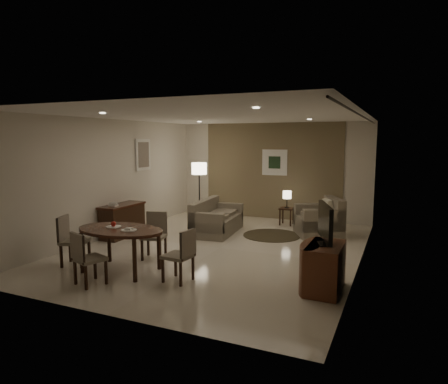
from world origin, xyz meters
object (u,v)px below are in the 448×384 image
at_px(chair_near, 90,258).
at_px(sofa, 217,217).
at_px(chair_right, 178,255).
at_px(armchair, 319,217).
at_px(chair_left, 75,241).
at_px(side_table, 287,216).
at_px(floor_lamp, 199,192).
at_px(dining_table, 121,250).
at_px(tv_cabinet, 325,268).
at_px(console_desk, 122,220).
at_px(chair_far, 154,236).

relative_size(chair_near, sofa, 0.50).
height_order(chair_right, armchair, armchair).
bearing_deg(chair_left, side_table, -48.34).
bearing_deg(chair_left, floor_lamp, -23.67).
bearing_deg(armchair, dining_table, -60.99).
xyz_separation_m(dining_table, chair_left, (-0.96, -0.07, 0.08)).
bearing_deg(chair_near, chair_left, -15.35).
relative_size(chair_near, side_table, 1.85).
relative_size(chair_near, chair_right, 0.99).
height_order(tv_cabinet, sofa, sofa).
relative_size(chair_left, sofa, 0.53).
xyz_separation_m(tv_cabinet, floor_lamp, (-4.07, 3.78, 0.46)).
xyz_separation_m(console_desk, chair_right, (2.70, -2.05, 0.05)).
distance_m(console_desk, chair_far, 2.02).
relative_size(console_desk, side_table, 2.65).
bearing_deg(dining_table, chair_left, -175.98).
bearing_deg(console_desk, chair_left, -74.10).
bearing_deg(sofa, dining_table, 169.08).
distance_m(chair_near, floor_lamp, 5.06).
distance_m(chair_far, chair_left, 1.40).
xyz_separation_m(chair_right, armchair, (1.45, 3.95, 0.02)).
height_order(dining_table, chair_right, chair_right).
height_order(chair_near, floor_lamp, floor_lamp).
bearing_deg(dining_table, side_table, 71.59).
distance_m(chair_left, floor_lamp, 4.38).
height_order(dining_table, chair_far, chair_far).
distance_m(dining_table, floor_lamp, 4.37).
height_order(tv_cabinet, armchair, armchair).
bearing_deg(console_desk, side_table, 41.51).
relative_size(console_desk, floor_lamp, 0.74).
bearing_deg(chair_left, chair_near, -145.16).
xyz_separation_m(dining_table, side_table, (1.60, 4.80, -0.14)).
height_order(armchair, side_table, armchair).
bearing_deg(console_desk, chair_right, -37.22).
bearing_deg(side_table, chair_left, -117.71).
xyz_separation_m(chair_left, chair_right, (2.10, 0.03, -0.02)).
xyz_separation_m(chair_right, floor_lamp, (-1.87, 4.33, 0.38)).
bearing_deg(chair_near, side_table, -87.21).
relative_size(chair_far, side_table, 1.90).
bearing_deg(chair_near, armchair, -100.31).
height_order(tv_cabinet, dining_table, dining_table).
xyz_separation_m(console_desk, chair_near, (1.53, -2.72, 0.04)).
relative_size(chair_left, side_table, 1.96).
xyz_separation_m(chair_far, chair_right, (1.04, -0.88, -0.01)).
bearing_deg(sofa, chair_right, -171.19).
distance_m(console_desk, side_table, 4.21).
relative_size(dining_table, chair_near, 1.87).
height_order(dining_table, side_table, dining_table).
distance_m(chair_near, chair_left, 1.14).
relative_size(chair_left, floor_lamp, 0.55).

